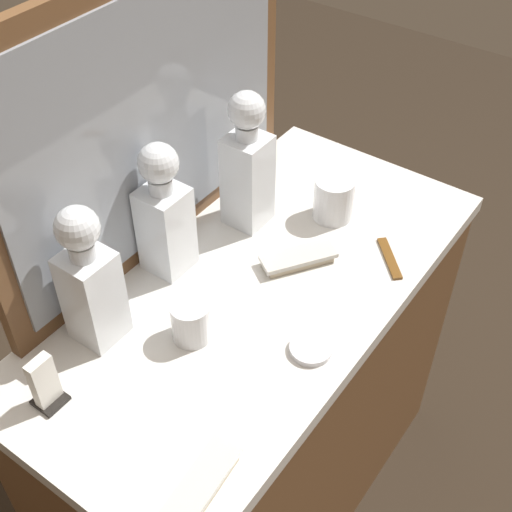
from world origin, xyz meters
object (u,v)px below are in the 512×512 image
silver_brush_right (200,486)px  tortoiseshell_comb (390,258)px  crystal_decanter_far_left (247,173)px  crystal_decanter_left (165,220)px  crystal_decanter_center (91,287)px  porcelain_dish (311,348)px  crystal_tumbler_far_right (191,322)px  silver_brush_rear (298,259)px  napkin_holder (45,385)px  crystal_tumbler_far_left (334,200)px

silver_brush_right → tortoiseshell_comb: size_ratio=1.63×
crystal_decanter_far_left → crystal_decanter_left: bearing=167.9°
crystal_decanter_center → crystal_decanter_far_left: size_ratio=0.94×
silver_brush_right → porcelain_dish: bearing=1.7°
crystal_tumbler_far_right → tortoiseshell_comb: bearing=-26.6°
silver_brush_rear → napkin_holder: (-0.54, 0.16, 0.03)m
crystal_tumbler_far_left → tortoiseshell_comb: bearing=-107.0°
crystal_decanter_left → silver_brush_rear: bearing=-53.6°
porcelain_dish → crystal_tumbler_far_left: bearing=25.4°
crystal_decanter_center → tortoiseshell_comb: crystal_decanter_center is taller
silver_brush_rear → napkin_holder: 0.56m
crystal_decanter_left → tortoiseshell_comb: 0.48m
crystal_tumbler_far_left → porcelain_dish: bearing=-154.6°
silver_brush_rear → tortoiseshell_comb: silver_brush_rear is taller
crystal_decanter_center → silver_brush_right: bearing=-111.5°
crystal_decanter_left → silver_brush_right: bearing=-133.8°
crystal_decanter_center → crystal_tumbler_far_left: crystal_decanter_center is taller
crystal_decanter_left → napkin_holder: 0.39m
tortoiseshell_comb → silver_brush_rear: bearing=129.1°
crystal_decanter_center → crystal_tumbler_far_right: (0.09, -0.15, -0.08)m
crystal_tumbler_far_left → porcelain_dish: 0.40m
crystal_decanter_far_left → napkin_holder: bearing=-178.7°
crystal_decanter_center → crystal_decanter_far_left: crystal_decanter_far_left is taller
napkin_holder → silver_brush_right: bearing=-85.8°
crystal_tumbler_far_right → tortoiseshell_comb: crystal_tumbler_far_right is taller
crystal_tumbler_far_left → napkin_holder: napkin_holder is taller
crystal_tumbler_far_left → silver_brush_rear: crystal_tumbler_far_left is taller
crystal_decanter_left → crystal_tumbler_far_left: size_ratio=2.98×
crystal_tumbler_far_right → silver_brush_rear: bearing=-10.6°
crystal_decanter_left → silver_brush_right: size_ratio=1.74×
crystal_decanter_left → porcelain_dish: size_ratio=3.67×
napkin_holder → silver_brush_rear: bearing=-16.1°
crystal_decanter_left → porcelain_dish: 0.38m
crystal_decanter_center → tortoiseshell_comb: size_ratio=2.86×
crystal_decanter_center → tortoiseshell_comb: bearing=-34.9°
crystal_decanter_far_left → silver_brush_rear: size_ratio=1.96×
crystal_decanter_far_left → silver_brush_rear: bearing=-107.8°
crystal_decanter_center → silver_brush_rear: crystal_decanter_center is taller
crystal_tumbler_far_left → crystal_tumbler_far_right: size_ratio=1.19×
crystal_decanter_far_left → napkin_holder: size_ratio=2.89×
crystal_tumbler_far_right → napkin_holder: (-0.26, 0.10, 0.01)m
silver_brush_rear → crystal_decanter_far_left: bearing=72.2°
crystal_decanter_center → silver_brush_rear: 0.44m
crystal_decanter_far_left → crystal_decanter_left: crystal_decanter_far_left is taller
crystal_decanter_center → crystal_tumbler_far_right: size_ratio=3.58×
crystal_tumbler_far_left → napkin_holder: bearing=169.4°
crystal_tumbler_far_right → silver_brush_rear: crystal_tumbler_far_right is taller
crystal_decanter_center → crystal_tumbler_far_right: crystal_decanter_center is taller
crystal_tumbler_far_left → silver_brush_rear: size_ratio=0.61×
silver_brush_rear → silver_brush_right: 0.54m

